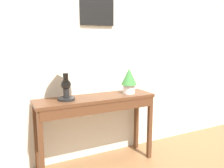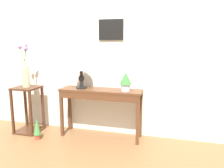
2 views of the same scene
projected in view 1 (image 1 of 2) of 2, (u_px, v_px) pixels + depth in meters
back_wall_with_art at (83, 39)px, 2.58m from camera, size 9.00×0.13×2.80m
console_table at (97, 108)px, 2.47m from camera, size 1.30×0.35×0.78m
table_lamp at (65, 61)px, 2.26m from camera, size 0.30×0.30×0.55m
potted_plant_on_console at (129, 80)px, 2.60m from camera, size 0.18×0.18×0.29m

